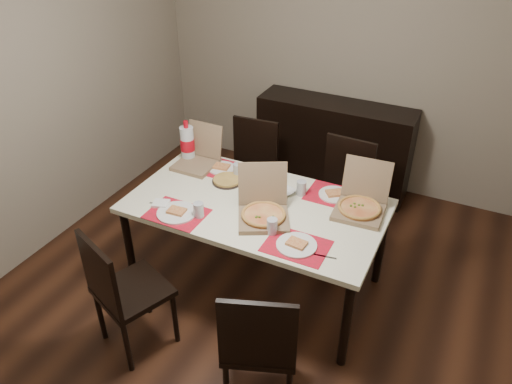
# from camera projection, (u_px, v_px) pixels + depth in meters

# --- Properties ---
(ground) EXTENTS (3.80, 4.00, 0.02)m
(ground) POSITION_uv_depth(u_px,v_px,m) (254.00, 295.00, 3.84)
(ground) COLOR #3C1F12
(ground) RESTS_ON ground
(room_walls) EXTENTS (3.84, 4.02, 2.62)m
(room_walls) POSITION_uv_depth(u_px,v_px,m) (283.00, 56.00, 3.23)
(room_walls) COLOR gray
(room_walls) RESTS_ON ground
(sideboard) EXTENTS (1.50, 0.40, 0.90)m
(sideboard) POSITION_uv_depth(u_px,v_px,m) (333.00, 146.00, 4.94)
(sideboard) COLOR black
(sideboard) RESTS_ON ground
(dining_table) EXTENTS (1.80, 1.00, 0.75)m
(dining_table) POSITION_uv_depth(u_px,v_px,m) (256.00, 212.00, 3.58)
(dining_table) COLOR #F3EFCC
(dining_table) RESTS_ON ground
(chair_near_left) EXTENTS (0.55, 0.55, 0.93)m
(chair_near_left) POSITION_uv_depth(u_px,v_px,m) (121.00, 289.00, 3.15)
(chair_near_left) COLOR black
(chair_near_left) RESTS_ON ground
(chair_near_right) EXTENTS (0.54, 0.54, 0.93)m
(chair_near_right) POSITION_uv_depth(u_px,v_px,m) (259.00, 342.00, 2.80)
(chair_near_right) COLOR black
(chair_near_right) RESTS_ON ground
(chair_far_left) EXTENTS (0.45, 0.45, 0.93)m
(chair_far_left) POSITION_uv_depth(u_px,v_px,m) (251.00, 167.00, 4.46)
(chair_far_left) COLOR black
(chair_far_left) RESTS_ON ground
(chair_far_right) EXTENTS (0.44, 0.44, 0.93)m
(chair_far_right) POSITION_uv_depth(u_px,v_px,m) (342.00, 189.00, 4.15)
(chair_far_right) COLOR black
(chair_far_right) RESTS_ON ground
(setting_near_left) EXTENTS (0.45, 0.30, 0.11)m
(setting_near_left) POSITION_uv_depth(u_px,v_px,m) (180.00, 211.00, 3.43)
(setting_near_left) COLOR red
(setting_near_left) RESTS_ON dining_table
(setting_near_right) EXTENTS (0.50, 0.30, 0.11)m
(setting_near_right) POSITION_uv_depth(u_px,v_px,m) (290.00, 240.00, 3.16)
(setting_near_right) COLOR red
(setting_near_right) RESTS_ON dining_table
(setting_far_left) EXTENTS (0.44, 0.30, 0.11)m
(setting_far_left) POSITION_uv_depth(u_px,v_px,m) (224.00, 168.00, 3.93)
(setting_far_left) COLOR red
(setting_far_left) RESTS_ON dining_table
(setting_far_right) EXTENTS (0.51, 0.30, 0.11)m
(setting_far_right) POSITION_uv_depth(u_px,v_px,m) (325.00, 193.00, 3.62)
(setting_far_right) COLOR red
(setting_far_right) RESTS_ON dining_table
(napkin_loose) EXTENTS (0.16, 0.16, 0.02)m
(napkin_loose) POSITION_uv_depth(u_px,v_px,m) (264.00, 205.00, 3.52)
(napkin_loose) COLOR white
(napkin_loose) RESTS_ON dining_table
(pizza_box_center) EXTENTS (0.47, 0.49, 0.34)m
(pizza_box_center) POSITION_uv_depth(u_px,v_px,m) (263.00, 211.00, 3.37)
(pizza_box_center) COLOR #7B6247
(pizza_box_center) RESTS_ON dining_table
(pizza_box_right) EXTENTS (0.35, 0.39, 0.33)m
(pizza_box_right) POSITION_uv_depth(u_px,v_px,m) (361.00, 204.00, 3.44)
(pizza_box_right) COLOR #7B6247
(pizza_box_right) RESTS_ON dining_table
(pizza_box_left) EXTENTS (0.31, 0.34, 0.31)m
(pizza_box_left) POSITION_uv_depth(u_px,v_px,m) (198.00, 158.00, 3.99)
(pizza_box_left) COLOR #7B6247
(pizza_box_left) RESTS_ON dining_table
(faina_plate) EXTENTS (0.23, 0.23, 0.03)m
(faina_plate) POSITION_uv_depth(u_px,v_px,m) (227.00, 180.00, 3.78)
(faina_plate) COLOR black
(faina_plate) RESTS_ON dining_table
(dip_bowl) EXTENTS (0.16, 0.16, 0.03)m
(dip_bowl) POSITION_uv_depth(u_px,v_px,m) (286.00, 192.00, 3.65)
(dip_bowl) COLOR white
(dip_bowl) RESTS_ON dining_table
(soda_bottle) EXTENTS (0.11, 0.11, 0.34)m
(soda_bottle) POSITION_uv_depth(u_px,v_px,m) (187.00, 144.00, 4.01)
(soda_bottle) COLOR silver
(soda_bottle) RESTS_ON dining_table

